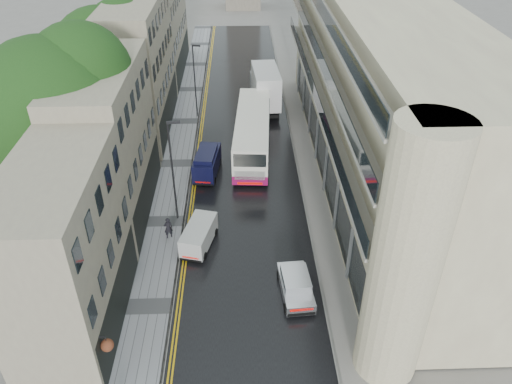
{
  "coord_description": "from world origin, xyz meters",
  "views": [
    {
      "loc": [
        -0.26,
        -9.99,
        22.24
      ],
      "look_at": [
        0.68,
        18.0,
        3.35
      ],
      "focal_mm": 35.0,
      "sensor_mm": 36.0,
      "label": 1
    }
  ],
  "objects_px": {
    "white_lorry": "(256,95)",
    "white_van": "(182,246)",
    "silver_hatchback": "(287,303)",
    "cream_bus": "(235,153)",
    "tree_near": "(57,134)",
    "lamp_post_near": "(173,173)",
    "navy_van": "(194,171)",
    "pedestrian": "(168,228)",
    "tree_far": "(106,74)",
    "lamp_post_far": "(195,82)"
  },
  "relations": [
    {
      "from": "navy_van",
      "to": "pedestrian",
      "type": "bearing_deg",
      "value": -93.17
    },
    {
      "from": "tree_far",
      "to": "lamp_post_near",
      "type": "distance_m",
      "value": 15.36
    },
    {
      "from": "lamp_post_far",
      "to": "pedestrian",
      "type": "bearing_deg",
      "value": -82.08
    },
    {
      "from": "white_lorry",
      "to": "lamp_post_near",
      "type": "relative_size",
      "value": 1.07
    },
    {
      "from": "white_lorry",
      "to": "silver_hatchback",
      "type": "xyz_separation_m",
      "value": [
        0.89,
        -27.02,
        -1.44
      ]
    },
    {
      "from": "cream_bus",
      "to": "white_lorry",
      "type": "distance_m",
      "value": 11.24
    },
    {
      "from": "lamp_post_far",
      "to": "navy_van",
      "type": "bearing_deg",
      "value": -77.34
    },
    {
      "from": "pedestrian",
      "to": "tree_far",
      "type": "bearing_deg",
      "value": -88.79
    },
    {
      "from": "silver_hatchback",
      "to": "navy_van",
      "type": "xyz_separation_m",
      "value": [
        -6.33,
        14.23,
        0.38
      ]
    },
    {
      "from": "navy_van",
      "to": "silver_hatchback",
      "type": "bearing_deg",
      "value": -59.06
    },
    {
      "from": "tree_near",
      "to": "white_van",
      "type": "bearing_deg",
      "value": -29.19
    },
    {
      "from": "tree_near",
      "to": "cream_bus",
      "type": "relative_size",
      "value": 1.1
    },
    {
      "from": "tree_far",
      "to": "cream_bus",
      "type": "xyz_separation_m",
      "value": [
        11.43,
        -6.72,
        -4.5
      ]
    },
    {
      "from": "tree_near",
      "to": "navy_van",
      "type": "xyz_separation_m",
      "value": [
        8.37,
        4.51,
        -5.81
      ]
    },
    {
      "from": "tree_far",
      "to": "silver_hatchback",
      "type": "bearing_deg",
      "value": -57.64
    },
    {
      "from": "tree_far",
      "to": "navy_van",
      "type": "height_order",
      "value": "tree_far"
    },
    {
      "from": "silver_hatchback",
      "to": "lamp_post_far",
      "type": "height_order",
      "value": "lamp_post_far"
    },
    {
      "from": "cream_bus",
      "to": "navy_van",
      "type": "relative_size",
      "value": 2.87
    },
    {
      "from": "silver_hatchback",
      "to": "lamp_post_far",
      "type": "xyz_separation_m",
      "value": [
        -6.92,
        26.67,
        3.03
      ]
    },
    {
      "from": "tree_far",
      "to": "white_van",
      "type": "xyz_separation_m",
      "value": [
        7.9,
        -17.58,
        -5.36
      ]
    },
    {
      "from": "lamp_post_far",
      "to": "tree_far",
      "type": "bearing_deg",
      "value": -142.18
    },
    {
      "from": "white_van",
      "to": "lamp_post_near",
      "type": "relative_size",
      "value": 0.48
    },
    {
      "from": "cream_bus",
      "to": "lamp_post_near",
      "type": "xyz_separation_m",
      "value": [
        -4.29,
        -6.69,
        2.28
      ]
    },
    {
      "from": "silver_hatchback",
      "to": "white_van",
      "type": "relative_size",
      "value": 1.05
    },
    {
      "from": "white_lorry",
      "to": "navy_van",
      "type": "relative_size",
      "value": 1.9
    },
    {
      "from": "silver_hatchback",
      "to": "navy_van",
      "type": "distance_m",
      "value": 15.57
    },
    {
      "from": "tree_near",
      "to": "navy_van",
      "type": "bearing_deg",
      "value": 28.35
    },
    {
      "from": "cream_bus",
      "to": "white_van",
      "type": "height_order",
      "value": "cream_bus"
    },
    {
      "from": "white_van",
      "to": "pedestrian",
      "type": "height_order",
      "value": "pedestrian"
    },
    {
      "from": "silver_hatchback",
      "to": "white_van",
      "type": "distance_m",
      "value": 8.28
    },
    {
      "from": "tree_near",
      "to": "lamp_post_near",
      "type": "distance_m",
      "value": 8.01
    },
    {
      "from": "navy_van",
      "to": "pedestrian",
      "type": "height_order",
      "value": "navy_van"
    },
    {
      "from": "tree_near",
      "to": "tree_far",
      "type": "relative_size",
      "value": 1.11
    },
    {
      "from": "tree_near",
      "to": "cream_bus",
      "type": "distance_m",
      "value": 14.29
    },
    {
      "from": "navy_van",
      "to": "pedestrian",
      "type": "relative_size",
      "value": 2.64
    },
    {
      "from": "lamp_post_near",
      "to": "cream_bus",
      "type": "bearing_deg",
      "value": 50.71
    },
    {
      "from": "lamp_post_near",
      "to": "lamp_post_far",
      "type": "bearing_deg",
      "value": 82.27
    },
    {
      "from": "white_van",
      "to": "navy_van",
      "type": "xyz_separation_m",
      "value": [
        0.17,
        9.09,
        0.27
      ]
    },
    {
      "from": "pedestrian",
      "to": "lamp_post_near",
      "type": "distance_m",
      "value": 3.82
    },
    {
      "from": "tree_near",
      "to": "pedestrian",
      "type": "distance_m",
      "value": 9.66
    },
    {
      "from": "white_lorry",
      "to": "lamp_post_near",
      "type": "xyz_separation_m",
      "value": [
        -6.36,
        -17.73,
        1.81
      ]
    },
    {
      "from": "white_lorry",
      "to": "white_van",
      "type": "height_order",
      "value": "white_lorry"
    },
    {
      "from": "tree_near",
      "to": "navy_van",
      "type": "distance_m",
      "value": 11.14
    },
    {
      "from": "tree_far",
      "to": "navy_van",
      "type": "bearing_deg",
      "value": -46.45
    },
    {
      "from": "silver_hatchback",
      "to": "pedestrian",
      "type": "distance_m",
      "value": 10.37
    },
    {
      "from": "white_lorry",
      "to": "navy_van",
      "type": "bearing_deg",
      "value": -116.63
    },
    {
      "from": "tree_near",
      "to": "pedestrian",
      "type": "relative_size",
      "value": 8.4
    },
    {
      "from": "white_lorry",
      "to": "tree_near",
      "type": "bearing_deg",
      "value": -132.19
    },
    {
      "from": "tree_near",
      "to": "lamp_post_near",
      "type": "height_order",
      "value": "tree_near"
    },
    {
      "from": "cream_bus",
      "to": "white_lorry",
      "type": "relative_size",
      "value": 1.52
    }
  ]
}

